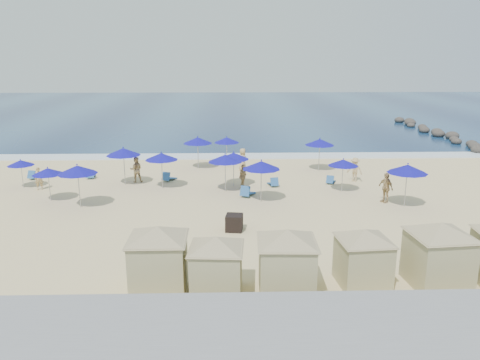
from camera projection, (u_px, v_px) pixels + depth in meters
name	position (u px, v px, depth m)	size (l,w,h in m)	color
ground	(229.00, 211.00, 27.48)	(160.00, 160.00, 0.00)	beige
ocean	(227.00, 109.00, 80.64)	(160.00, 80.00, 0.06)	#0E264E
surf_line	(228.00, 156.00, 42.46)	(160.00, 2.50, 0.08)	white
seawall	(232.00, 331.00, 14.27)	(160.00, 6.10, 1.22)	gray
rock_jetty	(443.00, 135.00, 52.12)	(2.56, 26.66, 0.96)	#2F2A27
trash_bin	(234.00, 223.00, 24.27)	(0.85, 0.85, 0.85)	black
cabana_0	(158.00, 250.00, 17.88)	(4.51, 4.51, 2.83)	tan
cabana_1	(216.00, 258.00, 17.52)	(4.05, 4.05, 2.55)	tan
cabana_2	(287.00, 253.00, 17.61)	(4.47, 4.47, 2.80)	tan
cabana_3	(364.00, 250.00, 18.26)	(4.05, 4.05, 2.55)	tan
cabana_4	(439.00, 246.00, 18.17)	(4.55, 4.55, 2.87)	tan
umbrella_0	(21.00, 163.00, 31.93)	(1.79, 1.79, 2.04)	#A5A8AD
umbrella_1	(48.00, 171.00, 28.93)	(1.93, 1.93, 2.20)	#A5A8AD
umbrella_2	(123.00, 152.00, 32.55)	(2.40, 2.40, 2.73)	#A5A8AD
umbrella_3	(77.00, 170.00, 27.58)	(2.35, 2.35, 2.68)	#A5A8AD
umbrella_4	(198.00, 140.00, 37.39)	(2.33, 2.33, 2.66)	#A5A8AD
umbrella_5	(161.00, 156.00, 31.73)	(2.25, 2.25, 2.56)	#A5A8AD
umbrella_6	(225.00, 158.00, 30.96)	(2.29, 2.29, 2.61)	#A5A8AD
umbrella_7	(234.00, 156.00, 32.28)	(2.17, 2.17, 2.47)	#A5A8AD
umbrella_8	(261.00, 165.00, 28.73)	(2.35, 2.35, 2.68)	#A5A8AD
umbrella_9	(320.00, 142.00, 36.72)	(2.32, 2.32, 2.64)	#A5A8AD
umbrella_10	(343.00, 163.00, 30.95)	(2.02, 2.02, 2.30)	#A5A8AD
umbrella_11	(408.00, 169.00, 27.65)	(2.38, 2.38, 2.71)	#A5A8AD
umbrella_12	(227.00, 140.00, 38.90)	(2.10, 2.10, 2.39)	#A5A8AD
beach_chair_0	(35.00, 176.00, 34.66)	(0.89, 1.38, 0.70)	#2A5C9A
beach_chair_1	(90.00, 175.00, 34.86)	(0.76, 1.35, 0.70)	#2A5C9A
beach_chair_2	(168.00, 177.00, 34.09)	(1.05, 1.44, 0.73)	#2A5C9A
beach_chair_3	(247.00, 192.00, 30.31)	(1.13, 1.54, 0.77)	#2A5C9A
beach_chair_4	(273.00, 183.00, 32.72)	(0.75, 1.32, 0.69)	#2A5C9A
beach_chair_5	(331.00, 180.00, 33.40)	(0.93, 1.29, 0.65)	#2A5C9A
beachgoer_0	(39.00, 178.00, 31.68)	(0.57, 0.38, 1.57)	tan
beachgoer_1	(136.00, 170.00, 33.61)	(0.90, 0.70, 1.85)	tan
beachgoer_2	(243.00, 176.00, 32.03)	(0.99, 0.41, 1.68)	tan
beachgoer_3	(355.00, 170.00, 33.83)	(1.13, 0.65, 1.75)	tan
beachgoer_4	(243.00, 160.00, 37.03)	(0.88, 0.57, 1.79)	tan
beachgoer_5	(386.00, 188.00, 28.90)	(1.11, 0.46, 1.89)	tan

